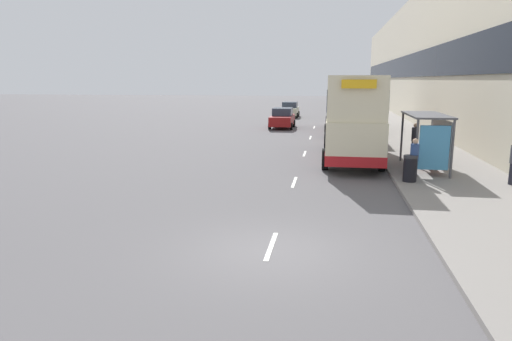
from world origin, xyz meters
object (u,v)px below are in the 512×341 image
(car_0, at_px, (290,110))
(pedestrian_at_shelter, at_px, (414,159))
(double_decker_bus_near, at_px, (352,116))
(litter_bin, at_px, (410,168))
(car_2, at_px, (336,102))
(pedestrian_3, at_px, (385,136))
(bus_shelter, at_px, (431,132))
(double_decker_bus_ahead, at_px, (344,104))
(pedestrian_2, at_px, (415,140))
(car_1, at_px, (282,118))

(car_0, xyz_separation_m, pedestrian_at_shelter, (7.84, -32.51, 0.17))
(double_decker_bus_near, height_order, litter_bin, double_decker_bus_near)
(car_2, relative_size, pedestrian_3, 2.26)
(pedestrian_3, relative_size, litter_bin, 1.67)
(litter_bin, bearing_deg, bus_shelter, 64.08)
(litter_bin, bearing_deg, car_2, 92.65)
(car_0, relative_size, litter_bin, 4.11)
(double_decker_bus_ahead, bearing_deg, litter_bin, -83.34)
(pedestrian_3, bearing_deg, double_decker_bus_near, -135.53)
(car_0, height_order, pedestrian_3, pedestrian_3)
(double_decker_bus_ahead, height_order, car_2, double_decker_bus_ahead)
(bus_shelter, relative_size, pedestrian_2, 2.33)
(litter_bin, bearing_deg, pedestrian_3, 91.00)
(bus_shelter, relative_size, car_0, 0.97)
(car_0, distance_m, car_2, 19.60)
(bus_shelter, height_order, pedestrian_at_shelter, bus_shelter)
(double_decker_bus_near, height_order, pedestrian_at_shelter, double_decker_bus_near)
(car_1, xyz_separation_m, pedestrian_3, (7.14, -13.26, 0.18))
(double_decker_bus_ahead, height_order, litter_bin, double_decker_bus_ahead)
(double_decker_bus_near, bearing_deg, pedestrian_at_shelter, -68.18)
(bus_shelter, distance_m, pedestrian_at_shelter, 2.71)
(double_decker_bus_near, distance_m, car_1, 16.09)
(double_decker_bus_near, xyz_separation_m, pedestrian_3, (1.94, 1.91, -1.25))
(bus_shelter, distance_m, double_decker_bus_ahead, 16.15)
(pedestrian_3, bearing_deg, litter_bin, -89.00)
(pedestrian_2, height_order, pedestrian_3, pedestrian_2)
(pedestrian_2, relative_size, litter_bin, 1.72)
(double_decker_bus_ahead, xyz_separation_m, car_1, (-5.13, 2.64, -1.43))
(double_decker_bus_ahead, relative_size, pedestrian_3, 6.48)
(pedestrian_at_shelter, relative_size, pedestrian_2, 0.95)
(double_decker_bus_ahead, xyz_separation_m, litter_bin, (2.14, -18.31, -1.62))
(car_1, height_order, pedestrian_at_shelter, pedestrian_at_shelter)
(double_decker_bus_ahead, xyz_separation_m, pedestrian_2, (3.31, -12.35, -1.22))
(double_decker_bus_ahead, xyz_separation_m, pedestrian_at_shelter, (2.31, -18.13, -1.27))
(bus_shelter, relative_size, litter_bin, 4.00)
(bus_shelter, distance_m, pedestrian_2, 3.54)
(bus_shelter, xyz_separation_m, double_decker_bus_ahead, (-3.36, 15.79, 0.41))
(pedestrian_2, relative_size, pedestrian_3, 1.03)
(double_decker_bus_near, relative_size, pedestrian_at_shelter, 5.94)
(pedestrian_at_shelter, bearing_deg, pedestrian_2, 80.15)
(car_1, bearing_deg, double_decker_bus_near, 108.91)
(car_0, xyz_separation_m, car_2, (5.28, 18.88, 0.06))
(car_1, distance_m, car_2, 31.00)
(double_decker_bus_near, bearing_deg, car_2, 90.39)
(pedestrian_2, xyz_separation_m, litter_bin, (-1.18, -5.96, -0.39))
(car_1, bearing_deg, litter_bin, 109.14)
(pedestrian_2, bearing_deg, double_decker_bus_near, -176.84)
(bus_shelter, relative_size, pedestrian_3, 2.40)
(pedestrian_2, height_order, litter_bin, pedestrian_2)
(car_0, bearing_deg, pedestrian_2, 108.31)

